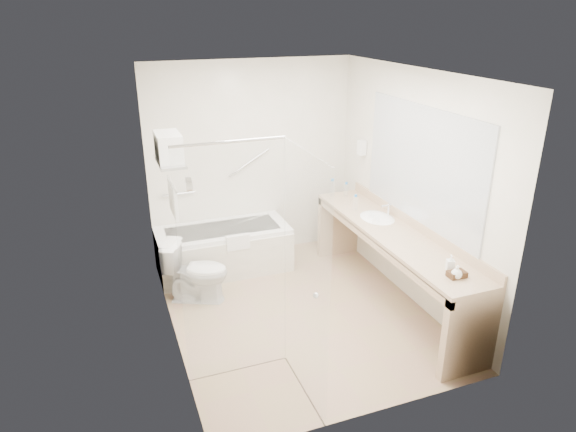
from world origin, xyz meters
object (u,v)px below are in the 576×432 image
object	(u,v)px
vanity_counter	(392,249)
bathtub	(224,249)
amenity_basket	(457,274)
water_bottle_left	(355,203)
toilet	(197,272)

from	to	relation	value
vanity_counter	bathtub	bearing A→B (deg)	137.65
vanity_counter	amenity_basket	xyz separation A→B (m)	(-0.01, -1.06, 0.24)
bathtub	vanity_counter	bearing A→B (deg)	-42.35
water_bottle_left	amenity_basket	bearing A→B (deg)	-87.04
toilet	amenity_basket	world-z (taller)	amenity_basket
vanity_counter	amenity_basket	distance (m)	1.08
amenity_basket	water_bottle_left	size ratio (longest dim) A/B	0.81
vanity_counter	water_bottle_left	world-z (taller)	water_bottle_left
bathtub	toilet	bearing A→B (deg)	-126.90
vanity_counter	toilet	bearing A→B (deg)	158.21
bathtub	vanity_counter	distance (m)	2.09
toilet	vanity_counter	bearing A→B (deg)	-87.49
amenity_basket	toilet	bearing A→B (deg)	136.75
vanity_counter	toilet	world-z (taller)	vanity_counter
toilet	amenity_basket	bearing A→B (deg)	-108.95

